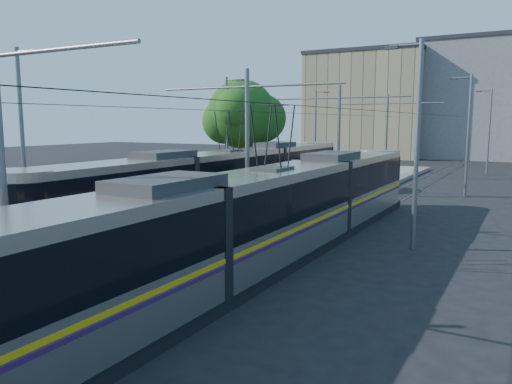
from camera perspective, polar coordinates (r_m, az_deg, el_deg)
The scene contains 13 objects.
ground at distance 17.05m, azimuth -14.87°, elevation -9.10°, with size 160.00×160.00×0.00m, color black.
platform at distance 31.19m, azimuth 7.39°, elevation -0.88°, with size 4.00×50.00×0.30m, color gray.
tactile_strip_left at distance 31.73m, azimuth 4.97°, elevation -0.41°, with size 0.70×50.00×0.01m, color gray.
tactile_strip_right at distance 30.66m, azimuth 9.91°, elevation -0.79°, with size 0.70×50.00×0.01m, color gray.
rails at distance 31.21m, azimuth 7.39°, elevation -1.12°, with size 8.71×70.00×0.03m.
tram_left at distance 28.30m, azimuth -3.07°, elevation 1.45°, with size 2.43×28.28×5.50m.
tram_right at distance 17.38m, azimuth 1.90°, elevation -2.20°, with size 2.43×28.32×5.50m.
catenary at distance 28.20m, azimuth 5.37°, elevation 7.14°, with size 9.20×70.00×7.00m.
street_lamps at distance 34.57m, azimuth 10.02°, elevation 6.65°, with size 15.18×38.22×8.00m.
shelter at distance 27.71m, azimuth 4.72°, elevation 1.14°, with size 1.10×1.33×2.54m.
tree at distance 36.72m, azimuth -1.05°, elevation 8.75°, with size 5.50×5.09×8.00m.
building_left at distance 74.79m, azimuth 12.83°, elevation 9.70°, with size 16.32×12.24×14.75m.
building_centre at distance 75.86m, azimuth 25.56°, elevation 9.51°, with size 18.36×14.28×15.83m.
Camera 1 is at (11.48, -11.60, 4.94)m, focal length 35.00 mm.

